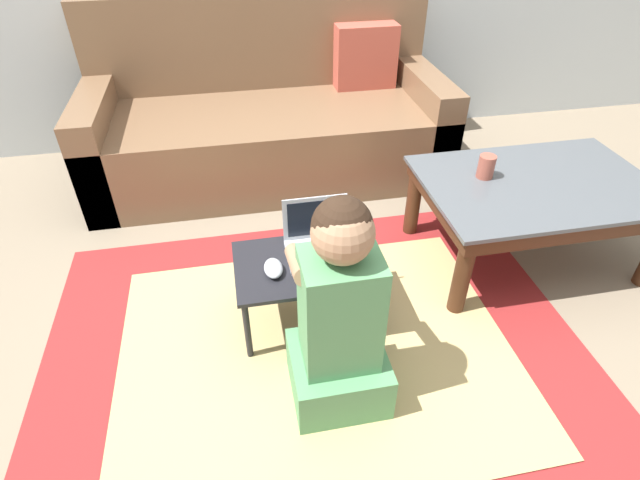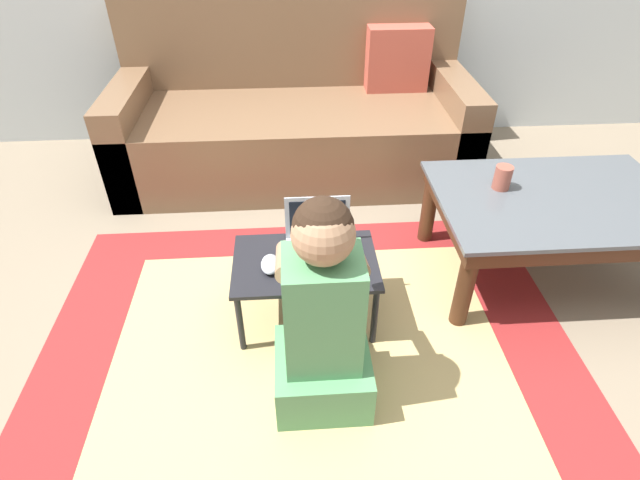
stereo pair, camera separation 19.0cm
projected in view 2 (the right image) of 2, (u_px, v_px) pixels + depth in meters
ground_plane at (335, 311)px, 2.11m from camera, size 16.00×16.00×0.00m
area_rug at (309, 351)px, 1.93m from camera, size 2.07×1.66×0.01m
couch at (296, 116)px, 2.95m from camera, size 1.99×0.90×0.94m
coffee_table at (554, 210)px, 2.10m from camera, size 1.00×0.68×0.41m
laptop_desk at (305, 268)px, 1.92m from camera, size 0.55×0.37×0.30m
laptop at (319, 244)px, 1.92m from camera, size 0.25×0.20×0.21m
computer_mouse at (270, 264)px, 1.85m from camera, size 0.07×0.11×0.04m
person_seated at (323, 321)px, 1.57m from camera, size 0.32×0.38×0.81m
cup_on_table at (503, 177)px, 2.09m from camera, size 0.07×0.07×0.10m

